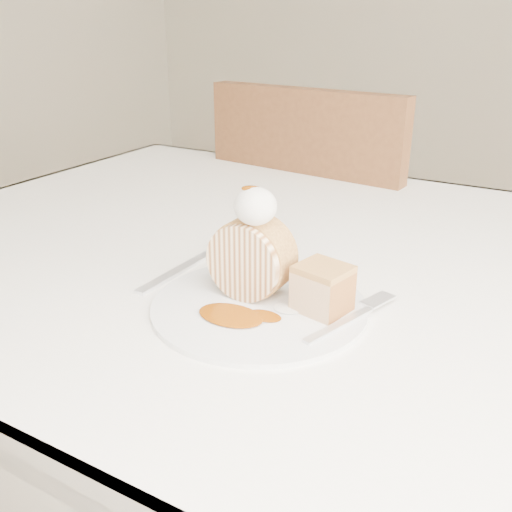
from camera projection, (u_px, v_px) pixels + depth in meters
The scene contains 10 objects.
table at pixel (352, 322), 0.78m from camera, with size 1.40×0.90×0.75m.
chair_far at pixel (324, 256), 1.34m from camera, with size 0.47×0.47×0.92m.
plate at pixel (259, 306), 0.62m from camera, with size 0.24×0.24×0.01m, color white.
roulade_slice at pixel (251, 258), 0.63m from camera, with size 0.09×0.09×0.05m, color #FDE0B0.
cake_chunk at pixel (322, 291), 0.60m from camera, with size 0.05×0.05×0.04m, color tan.
whipped_cream at pixel (255, 206), 0.59m from camera, with size 0.05×0.05×0.04m, color white.
caramel_drizzle at pixel (252, 184), 0.59m from camera, with size 0.02×0.02×0.01m, color #803A05.
caramel_pool at pixel (231, 315), 0.60m from camera, with size 0.07×0.05×0.00m, color #803A05, non-canonical shape.
fork at pixel (339, 325), 0.58m from camera, with size 0.02×0.14×0.00m, color silver.
spoon at pixel (178, 271), 0.71m from camera, with size 0.03×0.18×0.00m, color silver.
Camera 1 is at (0.23, -0.46, 1.05)m, focal length 40.00 mm.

